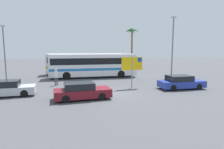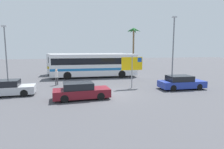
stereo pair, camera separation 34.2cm
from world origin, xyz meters
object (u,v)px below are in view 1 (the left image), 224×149
at_px(bus_rear_coach, 86,63).
at_px(car_silver, 8,89).
at_px(car_blue, 181,82).
at_px(car_maroon, 82,91).
at_px(pedestrian_by_bus, 56,76).
at_px(bus_front_coach, 93,64).
at_px(ferry_sign, 132,65).

bearing_deg(bus_rear_coach, car_silver, -120.66).
bearing_deg(car_blue, car_maroon, -169.41).
distance_m(car_blue, pedestrian_by_bus, 12.92).
xyz_separation_m(bus_rear_coach, car_silver, (-7.50, -12.65, -1.15)).
height_order(bus_front_coach, car_maroon, bus_front_coach).
relative_size(bus_rear_coach, ferry_sign, 3.62).
relative_size(ferry_sign, car_maroon, 0.71).
bearing_deg(car_maroon, bus_front_coach, 73.67).
distance_m(bus_front_coach, ferry_sign, 8.36).
bearing_deg(car_blue, bus_front_coach, 128.73).
bearing_deg(ferry_sign, car_blue, -21.66).
bearing_deg(car_silver, bus_rear_coach, 55.74).
relative_size(bus_rear_coach, car_maroon, 2.57).
bearing_deg(car_maroon, bus_rear_coach, 79.43).
bearing_deg(pedestrian_by_bus, car_blue, 58.73).
distance_m(ferry_sign, car_blue, 5.06).
bearing_deg(car_silver, bus_front_coach, 43.36).
bearing_deg(bus_front_coach, car_maroon, -101.69).
distance_m(bus_front_coach, car_maroon, 11.43).
bearing_deg(car_blue, bus_rear_coach, 121.98).
relative_size(car_maroon, pedestrian_by_bus, 2.58).
distance_m(bus_front_coach, car_silver, 12.14).
xyz_separation_m(car_maroon, car_silver, (-5.95, 2.30, -0.00)).
bearing_deg(car_silver, pedestrian_by_bus, 44.44).
relative_size(ferry_sign, pedestrian_by_bus, 1.83).
bearing_deg(pedestrian_by_bus, car_maroon, 9.08).
bearing_deg(bus_rear_coach, pedestrian_by_bus, -114.22).
relative_size(bus_front_coach, pedestrian_by_bus, 6.63).
bearing_deg(ferry_sign, bus_rear_coach, 103.79).
bearing_deg(bus_front_coach, pedestrian_by_bus, -133.92).
bearing_deg(car_maroon, ferry_sign, 27.72).
xyz_separation_m(bus_front_coach, ferry_sign, (2.95, -7.81, 0.54)).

